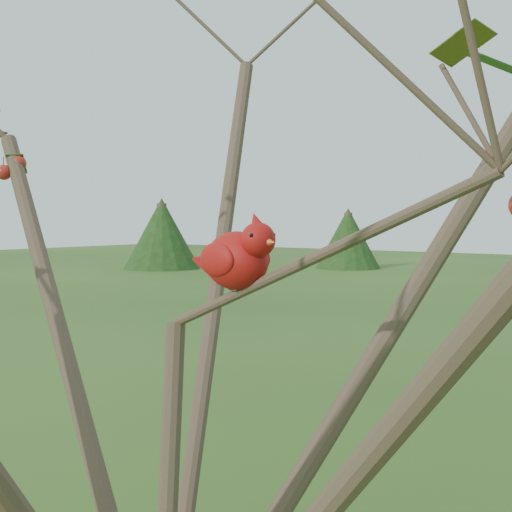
% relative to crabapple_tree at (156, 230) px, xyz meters
% --- Properties ---
extents(crabapple_tree, '(2.35, 2.05, 2.95)m').
position_rel_crabapple_tree_xyz_m(crabapple_tree, '(0.00, 0.00, 0.00)').
color(crabapple_tree, '#3B2D20').
rests_on(crabapple_tree, ground).
extents(cardinal, '(0.20, 0.12, 0.14)m').
position_rel_crabapple_tree_xyz_m(cardinal, '(0.08, 0.11, -0.05)').
color(cardinal, '#9F0D0F').
rests_on(cardinal, ground).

